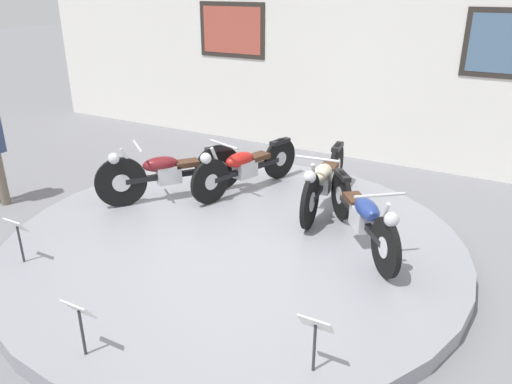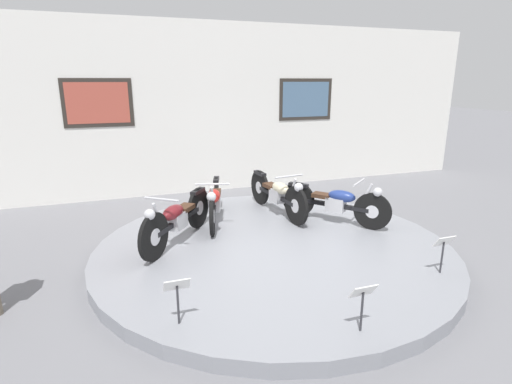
# 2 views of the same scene
# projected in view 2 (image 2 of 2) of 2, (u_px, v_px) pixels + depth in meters

# --- Properties ---
(ground_plane) EXTENTS (60.00, 60.00, 0.00)m
(ground_plane) POSITION_uv_depth(u_px,v_px,m) (273.00, 255.00, 6.08)
(ground_plane) COLOR slate
(display_platform) EXTENTS (5.30, 5.30, 0.18)m
(display_platform) POSITION_uv_depth(u_px,v_px,m) (274.00, 249.00, 6.06)
(display_platform) COLOR gray
(display_platform) RESTS_ON ground_plane
(back_wall) EXTENTS (14.00, 0.22, 3.84)m
(back_wall) POSITION_uv_depth(u_px,v_px,m) (210.00, 109.00, 9.22)
(back_wall) COLOR white
(back_wall) RESTS_ON ground_plane
(motorcycle_maroon) EXTENTS (1.29, 1.64, 0.82)m
(motorcycle_maroon) POSITION_uv_depth(u_px,v_px,m) (177.00, 218.00, 5.97)
(motorcycle_maroon) COLOR black
(motorcycle_maroon) RESTS_ON display_platform
(motorcycle_red) EXTENTS (0.70, 1.90, 0.79)m
(motorcycle_red) POSITION_uv_depth(u_px,v_px,m) (214.00, 201.00, 6.91)
(motorcycle_red) COLOR black
(motorcycle_red) RESTS_ON display_platform
(motorcycle_cream) EXTENTS (0.54, 2.02, 0.81)m
(motorcycle_cream) POSITION_uv_depth(u_px,v_px,m) (278.00, 193.00, 7.28)
(motorcycle_cream) COLOR black
(motorcycle_cream) RESTS_ON display_platform
(motorcycle_blue) EXTENTS (1.28, 1.57, 0.79)m
(motorcycle_blue) POSITION_uv_depth(u_px,v_px,m) (336.00, 202.00, 6.84)
(motorcycle_blue) COLOR black
(motorcycle_blue) RESTS_ON display_platform
(info_placard_front_left) EXTENTS (0.26, 0.11, 0.51)m
(info_placard_front_left) POSITION_uv_depth(u_px,v_px,m) (177.00, 291.00, 3.96)
(info_placard_front_left) COLOR #333338
(info_placard_front_left) RESTS_ON display_platform
(info_placard_front_centre) EXTENTS (0.26, 0.11, 0.51)m
(info_placard_front_centre) POSITION_uv_depth(u_px,v_px,m) (363.00, 297.00, 3.85)
(info_placard_front_centre) COLOR #333338
(info_placard_front_centre) RESTS_ON display_platform
(info_placard_front_right) EXTENTS (0.26, 0.11, 0.51)m
(info_placard_front_right) POSITION_uv_depth(u_px,v_px,m) (443.00, 246.00, 5.03)
(info_placard_front_right) COLOR #333338
(info_placard_front_right) RESTS_ON display_platform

